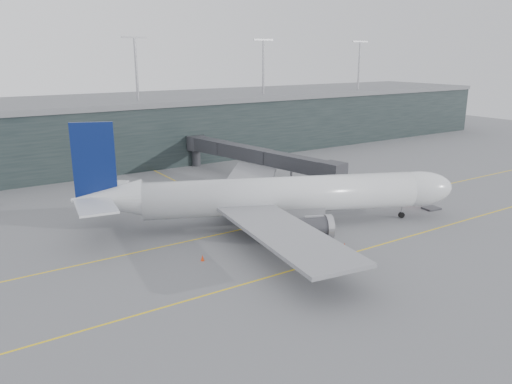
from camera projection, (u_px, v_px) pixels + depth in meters
ground at (224, 223)px, 78.15m from camera, size 320.00×320.00×0.00m
taxiline_a at (237, 230)px, 74.93m from camera, size 160.00×0.25×0.02m
taxiline_b at (303, 267)px, 62.05m from camera, size 160.00×0.25×0.02m
taxiline_lead_main at (195, 190)px, 96.90m from camera, size 0.25×60.00×0.02m
terminal at (106, 130)px, 122.80m from camera, size 240.00×36.00×29.00m
main_aircraft at (279, 196)px, 76.14m from camera, size 56.28×51.87×16.54m
jet_bridge at (244, 152)px, 106.84m from camera, size 11.75×46.89×7.17m
gse_cart at (403, 199)px, 87.74m from camera, size 2.71×1.93×1.71m
baggage_dolly at (431, 208)px, 85.21m from camera, size 2.93×2.46×0.27m
uld_a at (168, 206)px, 84.00m from camera, size 1.96×1.59×1.72m
uld_b at (170, 204)px, 85.25m from camera, size 2.05×1.70×1.74m
uld_c at (193, 200)px, 86.96m from camera, size 2.33×2.00×1.87m
cone_nose at (414, 197)px, 91.13m from camera, size 0.44×0.44×0.69m
cone_wing_stbd at (344, 245)px, 68.12m from camera, size 0.45×0.45×0.71m
cone_wing_port at (244, 194)px, 93.25m from camera, size 0.40×0.40×0.63m
cone_tail at (202, 258)px, 63.87m from camera, size 0.49×0.49×0.78m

